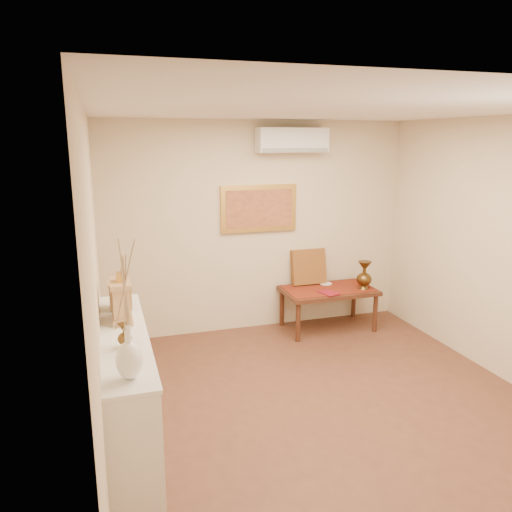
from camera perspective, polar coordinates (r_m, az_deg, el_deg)
name	(u,v)px	position (r m, az deg, el deg)	size (l,w,h in m)	color
floor	(331,409)	(4.93, 8.52, -16.93)	(4.50, 4.50, 0.00)	brown
ceiling	(342,109)	(4.28, 9.80, 16.19)	(4.50, 4.50, 0.00)	silver
wall_back	(258,227)	(6.46, 0.26, 3.29)	(4.00, 0.02, 2.70)	beige
wall_left	(96,290)	(3.97, -17.77, -3.73)	(0.02, 4.50, 2.70)	beige
white_vase	(126,311)	(3.19, -14.61, -6.14)	(0.17, 0.17, 0.90)	white
candlestick	(128,342)	(3.65, -14.40, -9.51)	(0.10, 0.10, 0.21)	silver
brass_urn_small	(124,332)	(3.79, -14.82, -8.41)	(0.10, 0.10, 0.23)	brown
table_cloth	(328,289)	(6.61, 8.28, -3.70)	(1.14, 0.59, 0.01)	maroon
brass_urn_tall	(364,272)	(6.62, 12.28, -1.82)	(0.20, 0.20, 0.45)	brown
plate	(326,284)	(6.80, 7.98, -3.14)	(0.16, 0.16, 0.01)	white
menu	(329,293)	(6.40, 8.31, -4.18)	(0.18, 0.25, 0.01)	maroon
cushion	(308,267)	(6.73, 6.01, -1.22)	(0.47, 0.10, 0.47)	#5F2013
display_ledge	(127,390)	(4.30, -14.53, -14.60)	(0.37, 2.02, 0.98)	white
mantel_clock	(122,300)	(4.33, -15.12, -4.89)	(0.17, 0.36, 0.41)	tan
wooden_chest	(118,295)	(4.64, -15.47, -4.34)	(0.16, 0.21, 0.24)	tan
low_table	(328,294)	(6.63, 8.26, -4.27)	(1.20, 0.70, 0.55)	#482415
painting	(259,208)	(6.39, 0.33, 5.46)	(1.00, 0.06, 0.60)	gold
ac_unit	(292,140)	(6.37, 4.16, 13.05)	(0.90, 0.25, 0.30)	silver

